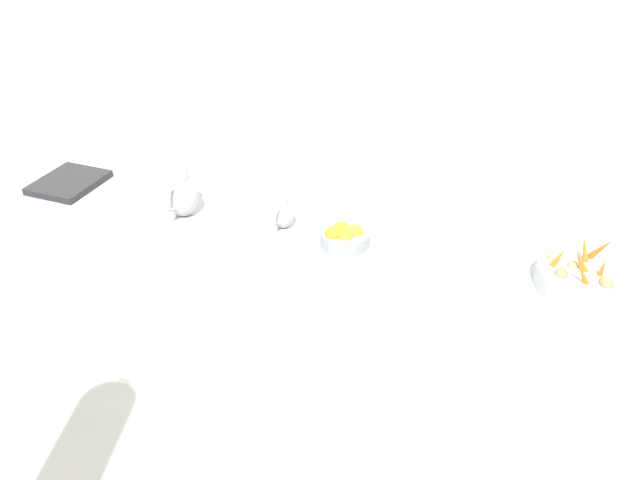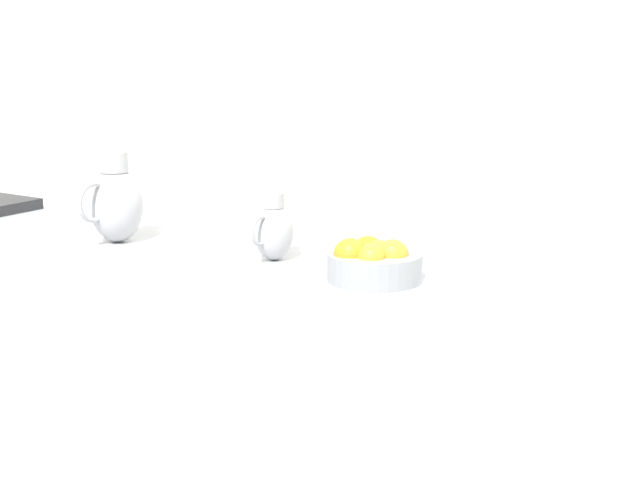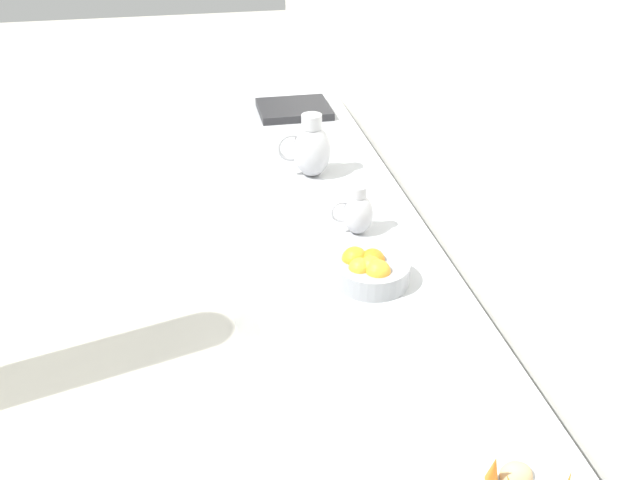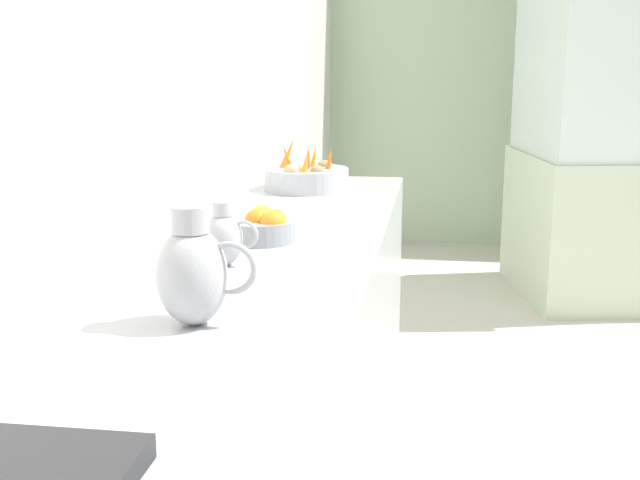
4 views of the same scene
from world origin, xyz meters
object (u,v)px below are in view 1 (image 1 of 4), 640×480
(orange_bowl, at_px, (345,236))
(metal_pitcher_tall, at_px, (182,194))
(vegetable_colander, at_px, (581,278))
(metal_pitcher_short, at_px, (283,213))

(orange_bowl, xyz_separation_m, metal_pitcher_tall, (0.03, -0.81, 0.07))
(vegetable_colander, bearing_deg, metal_pitcher_short, -90.48)
(metal_pitcher_tall, relative_size, metal_pitcher_short, 1.45)
(orange_bowl, relative_size, metal_pitcher_short, 1.29)
(vegetable_colander, bearing_deg, metal_pitcher_tall, -88.24)
(vegetable_colander, xyz_separation_m, metal_pitcher_tall, (0.05, -1.79, 0.06))
(metal_pitcher_short, bearing_deg, orange_bowl, 83.35)
(orange_bowl, bearing_deg, metal_pitcher_tall, -87.91)
(vegetable_colander, distance_m, orange_bowl, 0.99)
(orange_bowl, relative_size, metal_pitcher_tall, 0.89)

